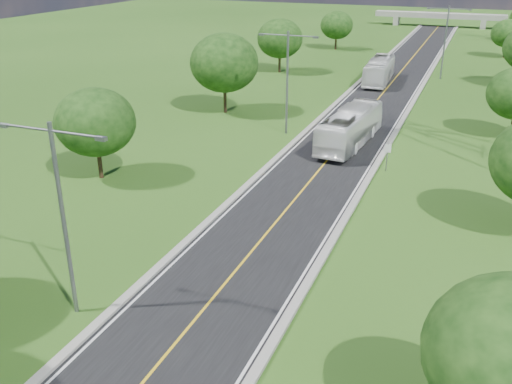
# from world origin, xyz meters

# --- Properties ---
(ground) EXTENTS (260.00, 260.00, 0.00)m
(ground) POSITION_xyz_m (0.00, 60.00, 0.00)
(ground) COLOR #274C15
(ground) RESTS_ON ground
(road) EXTENTS (8.00, 150.00, 0.06)m
(road) POSITION_xyz_m (0.00, 66.00, 0.03)
(road) COLOR black
(road) RESTS_ON ground
(curb_left) EXTENTS (0.50, 150.00, 0.22)m
(curb_left) POSITION_xyz_m (-4.25, 66.00, 0.11)
(curb_left) COLOR gray
(curb_left) RESTS_ON ground
(curb_right) EXTENTS (0.50, 150.00, 0.22)m
(curb_right) POSITION_xyz_m (4.25, 66.00, 0.11)
(curb_right) COLOR gray
(curb_right) RESTS_ON ground
(speed_limit_sign) EXTENTS (0.55, 0.09, 2.40)m
(speed_limit_sign) POSITION_xyz_m (5.20, 37.98, 1.60)
(speed_limit_sign) COLOR slate
(speed_limit_sign) RESTS_ON ground
(overpass) EXTENTS (30.00, 3.00, 3.20)m
(overpass) POSITION_xyz_m (0.00, 140.00, 2.41)
(overpass) COLOR gray
(overpass) RESTS_ON ground
(streetlight_near_left) EXTENTS (5.90, 0.25, 10.00)m
(streetlight_near_left) POSITION_xyz_m (-6.00, 12.00, 5.94)
(streetlight_near_left) COLOR slate
(streetlight_near_left) RESTS_ON ground
(streetlight_mid_left) EXTENTS (5.90, 0.25, 10.00)m
(streetlight_mid_left) POSITION_xyz_m (-6.00, 45.00, 5.94)
(streetlight_mid_left) COLOR slate
(streetlight_mid_left) RESTS_ON ground
(streetlight_far_right) EXTENTS (5.90, 0.25, 10.00)m
(streetlight_far_right) POSITION_xyz_m (6.00, 78.00, 5.94)
(streetlight_far_right) COLOR slate
(streetlight_far_right) RESTS_ON ground
(tree_lb) EXTENTS (6.30, 6.30, 7.33)m
(tree_lb) POSITION_xyz_m (-16.00, 28.00, 4.64)
(tree_lb) COLOR black
(tree_lb) RESTS_ON ground
(tree_lc) EXTENTS (7.56, 7.56, 8.79)m
(tree_lc) POSITION_xyz_m (-15.00, 50.00, 5.58)
(tree_lc) COLOR black
(tree_lc) RESTS_ON ground
(tree_ld) EXTENTS (6.72, 6.72, 7.82)m
(tree_ld) POSITION_xyz_m (-17.00, 74.00, 4.95)
(tree_ld) COLOR black
(tree_ld) RESTS_ON ground
(tree_le) EXTENTS (5.88, 5.88, 6.84)m
(tree_le) POSITION_xyz_m (-14.50, 98.00, 4.33)
(tree_le) COLOR black
(tree_le) RESTS_ON ground
(tree_re) EXTENTS (5.46, 5.46, 6.35)m
(tree_re) POSITION_xyz_m (14.50, 100.00, 4.02)
(tree_re) COLOR black
(tree_re) RESTS_ON ground
(bus_outbound) EXTENTS (3.83, 12.39, 3.40)m
(bus_outbound) POSITION_xyz_m (0.80, 43.50, 1.76)
(bus_outbound) COLOR white
(bus_outbound) RESTS_ON road
(bus_inbound) EXTENTS (3.32, 12.05, 3.33)m
(bus_inbound) POSITION_xyz_m (-1.74, 71.97, 1.72)
(bus_inbound) COLOR white
(bus_inbound) RESTS_ON road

